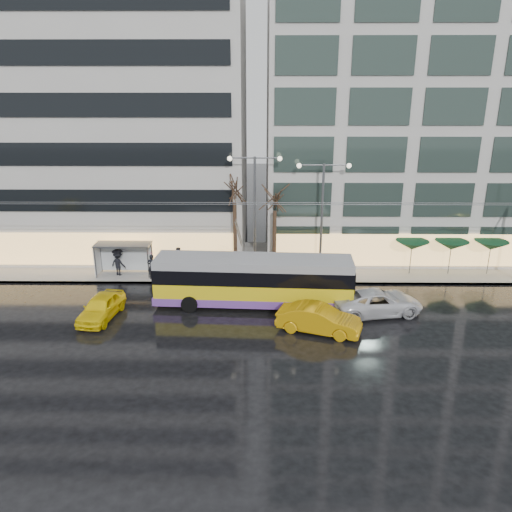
{
  "coord_description": "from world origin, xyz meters",
  "views": [
    {
      "loc": [
        2.45,
        -25.35,
        13.93
      ],
      "look_at": [
        2.15,
        5.0,
        3.58
      ],
      "focal_mm": 35.0,
      "sensor_mm": 36.0,
      "label": 1
    }
  ],
  "objects_px": {
    "bus_shelter": "(119,252)",
    "taxi_a": "(101,307)",
    "street_lamp_near": "(255,200)",
    "trolleybus": "(254,282)"
  },
  "relations": [
    {
      "from": "bus_shelter",
      "to": "street_lamp_near",
      "type": "relative_size",
      "value": 0.47
    },
    {
      "from": "bus_shelter",
      "to": "taxi_a",
      "type": "distance_m",
      "value": 7.62
    },
    {
      "from": "bus_shelter",
      "to": "street_lamp_near",
      "type": "height_order",
      "value": "street_lamp_near"
    },
    {
      "from": "bus_shelter",
      "to": "taxi_a",
      "type": "xyz_separation_m",
      "value": [
        0.8,
        -7.48,
        -1.2
      ]
    },
    {
      "from": "bus_shelter",
      "to": "street_lamp_near",
      "type": "distance_m",
      "value": 11.14
    },
    {
      "from": "street_lamp_near",
      "to": "taxi_a",
      "type": "height_order",
      "value": "street_lamp_near"
    },
    {
      "from": "trolleybus",
      "to": "street_lamp_near",
      "type": "bearing_deg",
      "value": 89.8
    },
    {
      "from": "bus_shelter",
      "to": "taxi_a",
      "type": "height_order",
      "value": "bus_shelter"
    },
    {
      "from": "bus_shelter",
      "to": "taxi_a",
      "type": "bearing_deg",
      "value": -83.93
    },
    {
      "from": "bus_shelter",
      "to": "street_lamp_near",
      "type": "xyz_separation_m",
      "value": [
        10.38,
        0.11,
        4.03
      ]
    }
  ]
}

